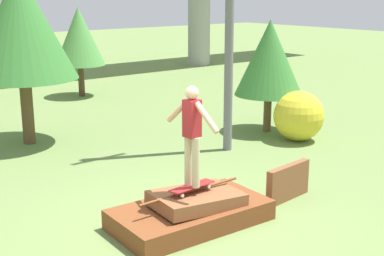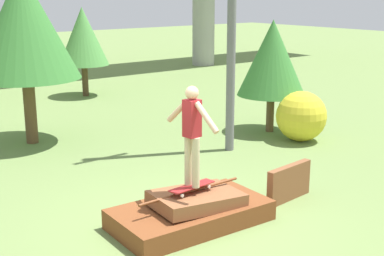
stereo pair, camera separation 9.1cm
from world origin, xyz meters
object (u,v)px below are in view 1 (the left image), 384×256
object	(u,v)px
skateboard	(192,187)
skater	(192,130)
tree_behind_left	(79,37)
tree_mid_back	(21,25)
bush_yellow_flowering	(299,116)
tree_behind_right	(269,58)

from	to	relation	value
skateboard	skater	world-z (taller)	skater
skater	skateboard	bearing A→B (deg)	180.00
tree_behind_left	tree_mid_back	size ratio (longest dim) A/B	0.75
tree_behind_left	bush_yellow_flowering	distance (m)	8.85
tree_behind_left	bush_yellow_flowering	bearing A→B (deg)	-79.90
tree_mid_back	bush_yellow_flowering	bearing A→B (deg)	-36.23
tree_behind_left	skateboard	bearing A→B (deg)	-108.53
skater	tree_mid_back	world-z (taller)	tree_mid_back
skateboard	bush_yellow_flowering	world-z (taller)	bush_yellow_flowering
tree_mid_back	bush_yellow_flowering	xyz separation A→B (m)	(5.35, -3.92, -2.23)
tree_behind_left	tree_mid_back	xyz separation A→B (m)	(-3.81, -4.68, 0.77)
skateboard	tree_behind_right	world-z (taller)	tree_behind_right
tree_behind_left	tree_mid_back	bearing A→B (deg)	-129.17
tree_behind_left	tree_behind_right	distance (m)	7.66
skater	bush_yellow_flowering	xyz separation A→B (m)	(5.18, 2.28, -0.95)
tree_behind_right	skateboard	bearing A→B (deg)	-147.07
skateboard	skater	size ratio (longest dim) A/B	0.53
tree_behind_left	tree_behind_right	xyz separation A→B (m)	(1.58, -7.49, -0.14)
skateboard	tree_behind_left	world-z (taller)	tree_behind_left
skater	bush_yellow_flowering	distance (m)	5.74
skateboard	tree_behind_left	size ratio (longest dim) A/B	0.27
bush_yellow_flowering	skater	bearing A→B (deg)	-156.22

